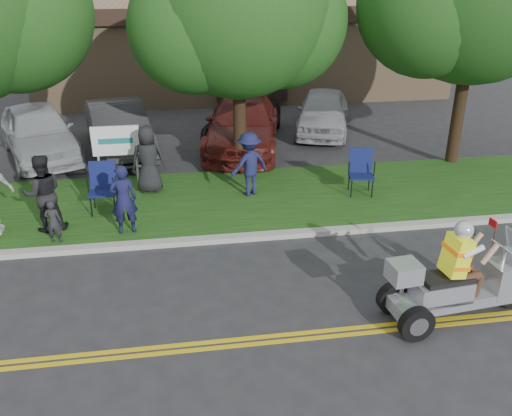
{
  "coord_description": "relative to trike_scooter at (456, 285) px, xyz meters",
  "views": [
    {
      "loc": [
        -1.33,
        -7.61,
        5.72
      ],
      "look_at": [
        0.16,
        2.0,
        1.25
      ],
      "focal_mm": 38.0,
      "sensor_mm": 36.0,
      "label": 1
    }
  ],
  "objects": [
    {
      "name": "ground",
      "position": [
        -3.26,
        0.37,
        -0.66
      ],
      "size": [
        120.0,
        120.0,
        0.0
      ],
      "primitive_type": "plane",
      "color": "#28282B",
      "rests_on": "ground"
    },
    {
      "name": "centerline_near",
      "position": [
        -3.26,
        -0.21,
        -0.65
      ],
      "size": [
        60.0,
        0.1,
        0.01
      ],
      "primitive_type": "cube",
      "color": "gold",
      "rests_on": "ground"
    },
    {
      "name": "centerline_far",
      "position": [
        -3.26,
        -0.05,
        -0.65
      ],
      "size": [
        60.0,
        0.1,
        0.01
      ],
      "primitive_type": "cube",
      "color": "gold",
      "rests_on": "ground"
    },
    {
      "name": "curb",
      "position": [
        -3.26,
        3.42,
        -0.6
      ],
      "size": [
        60.0,
        0.25,
        0.12
      ],
      "primitive_type": "cube",
      "color": "#A8A89E",
      "rests_on": "ground"
    },
    {
      "name": "grass_verge",
      "position": [
        -3.26,
        5.57,
        -0.6
      ],
      "size": [
        60.0,
        4.0,
        0.1
      ],
      "primitive_type": "cube",
      "color": "#154512",
      "rests_on": "ground"
    },
    {
      "name": "commercial_building",
      "position": [
        -1.26,
        19.35,
        1.35
      ],
      "size": [
        18.0,
        8.2,
        4.0
      ],
      "color": "#9E7F5B",
      "rests_on": "ground"
    },
    {
      "name": "tree_mid",
      "position": [
        -2.71,
        7.6,
        3.78
      ],
      "size": [
        5.88,
        4.8,
        7.05
      ],
      "color": "#332114",
      "rests_on": "ground"
    },
    {
      "name": "business_sign",
      "position": [
        -6.16,
        6.97,
        0.6
      ],
      "size": [
        1.25,
        0.06,
        1.75
      ],
      "color": "silver",
      "rests_on": "ground"
    },
    {
      "name": "trike_scooter",
      "position": [
        0.0,
        0.0,
        0.0
      ],
      "size": [
        2.88,
        1.01,
        1.88
      ],
      "rotation": [
        0.0,
        0.0,
        0.1
      ],
      "color": "black",
      "rests_on": "ground"
    },
    {
      "name": "lawn_chair_a",
      "position": [
        -6.39,
        5.34,
        0.13
      ],
      "size": [
        0.65,
        0.67,
        1.2
      ],
      "rotation": [
        0.0,
        0.0,
        -0.02
      ],
      "color": "black",
      "rests_on": "grass_verge"
    },
    {
      "name": "lawn_chair_b",
      "position": [
        0.15,
        5.45,
        0.11
      ],
      "size": [
        0.72,
        0.74,
        1.17
      ],
      "rotation": [
        0.0,
        0.0,
        -0.18
      ],
      "color": "black",
      "rests_on": "grass_verge"
    },
    {
      "name": "spectator_adult_left",
      "position": [
        -5.81,
        4.02,
        0.25
      ],
      "size": [
        0.63,
        0.45,
        1.61
      ],
      "primitive_type": "imported",
      "rotation": [
        0.0,
        0.0,
        3.25
      ],
      "color": "#16173E",
      "rests_on": "grass_verge"
    },
    {
      "name": "spectator_adult_mid",
      "position": [
        -7.57,
        4.42,
        0.34
      ],
      "size": [
        1.02,
        0.88,
        1.79
      ],
      "primitive_type": "imported",
      "rotation": [
        0.0,
        0.0,
        3.41
      ],
      "color": "black",
      "rests_on": "grass_verge"
    },
    {
      "name": "spectator_chair_a",
      "position": [
        -2.75,
        5.75,
        0.29
      ],
      "size": [
        1.24,
        1.02,
        1.67
      ],
      "primitive_type": "imported",
      "rotation": [
        0.0,
        0.0,
        3.57
      ],
      "color": "#191B46",
      "rests_on": "grass_verge"
    },
    {
      "name": "spectator_chair_b",
      "position": [
        -5.32,
        6.35,
        0.34
      ],
      "size": [
        0.9,
        0.62,
        1.79
      ],
      "primitive_type": "imported",
      "rotation": [
        0.0,
        0.0,
        3.09
      ],
      "color": "black",
      "rests_on": "grass_verge"
    },
    {
      "name": "child_left",
      "position": [
        -7.3,
        3.77,
        -0.06
      ],
      "size": [
        0.38,
        0.27,
        0.98
      ],
      "primitive_type": "imported",
      "rotation": [
        0.0,
        0.0,
        3.03
      ],
      "color": "black",
      "rests_on": "grass_verge"
    },
    {
      "name": "parked_car_far_left",
      "position": [
        -8.81,
        10.0,
        0.17
      ],
      "size": [
        3.52,
        5.22,
        1.65
      ],
      "primitive_type": "imported",
      "rotation": [
        0.0,
        0.0,
        0.36
      ],
      "color": "#ADB1B5",
      "rests_on": "ground"
    },
    {
      "name": "parked_car_left",
      "position": [
        -6.37,
        10.09,
        0.14
      ],
      "size": [
        2.66,
        5.1,
        1.6
      ],
      "primitive_type": "imported",
      "rotation": [
        0.0,
        0.0,
        0.21
      ],
      "color": "#2B2C2E",
      "rests_on": "ground"
    },
    {
      "name": "parked_car_mid",
      "position": [
        -2.25,
        10.65,
        0.03
      ],
      "size": [
        3.48,
        5.33,
        1.36
      ],
      "primitive_type": "imported",
      "rotation": [
        0.0,
        0.0,
        -0.27
      ],
      "color": "black",
      "rests_on": "ground"
    },
    {
      "name": "parked_car_right",
      "position": [
        -2.37,
        9.97,
        0.16
      ],
      "size": [
        3.31,
        5.93,
        1.62
      ],
      "primitive_type": "imported",
      "rotation": [
        0.0,
        0.0,
        -0.19
      ],
      "color": "#541813",
      "rests_on": "ground"
    },
    {
      "name": "parked_car_far_right",
      "position": [
        0.74,
        11.33,
        0.09
      ],
      "size": [
        3.05,
        4.73,
        1.5
      ],
      "primitive_type": "imported",
      "rotation": [
        0.0,
        0.0,
        -0.32
      ],
      "color": "#A7AAAE",
      "rests_on": "ground"
    }
  ]
}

